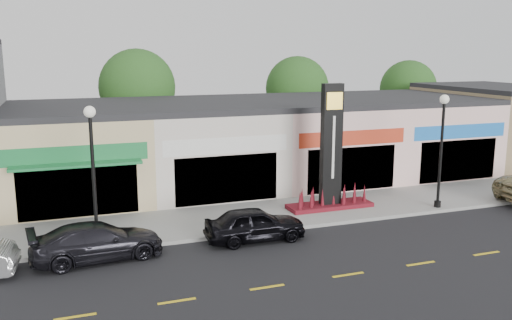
% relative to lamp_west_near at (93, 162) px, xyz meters
% --- Properties ---
extents(ground, '(120.00, 120.00, 0.00)m').
position_rel_lamp_west_near_xyz_m(ground, '(8.00, -2.50, -3.48)').
color(ground, black).
rests_on(ground, ground).
extents(sidewalk, '(52.00, 4.30, 0.15)m').
position_rel_lamp_west_near_xyz_m(sidewalk, '(8.00, 1.85, -3.40)').
color(sidewalk, gray).
rests_on(sidewalk, ground).
extents(curb, '(52.00, 0.20, 0.15)m').
position_rel_lamp_west_near_xyz_m(curb, '(8.00, -0.40, -3.40)').
color(curb, gray).
rests_on(curb, ground).
extents(shop_beige, '(7.00, 10.85, 4.80)m').
position_rel_lamp_west_near_xyz_m(shop_beige, '(-0.50, 8.96, -1.08)').
color(shop_beige, '#CCB182').
rests_on(shop_beige, ground).
extents(shop_cream, '(7.00, 10.01, 4.80)m').
position_rel_lamp_west_near_xyz_m(shop_cream, '(6.50, 8.97, -1.08)').
color(shop_cream, beige).
rests_on(shop_cream, ground).
extents(shop_pink_w, '(7.00, 10.01, 4.80)m').
position_rel_lamp_west_near_xyz_m(shop_pink_w, '(13.50, 8.97, -1.08)').
color(shop_pink_w, beige).
rests_on(shop_pink_w, ground).
extents(shop_pink_e, '(7.00, 10.01, 4.80)m').
position_rel_lamp_west_near_xyz_m(shop_pink_e, '(20.50, 8.97, -1.08)').
color(shop_pink_e, beige).
rests_on(shop_pink_e, ground).
extents(shop_tan, '(7.00, 10.01, 5.30)m').
position_rel_lamp_west_near_xyz_m(shop_tan, '(27.50, 8.98, -0.83)').
color(shop_tan, '#8E7352').
rests_on(shop_tan, ground).
extents(tree_rear_west, '(5.20, 5.20, 7.83)m').
position_rel_lamp_west_near_xyz_m(tree_rear_west, '(4.00, 17.00, 1.74)').
color(tree_rear_west, '#382619').
rests_on(tree_rear_west, ground).
extents(tree_rear_mid, '(4.80, 4.80, 7.29)m').
position_rel_lamp_west_near_xyz_m(tree_rear_mid, '(16.00, 17.00, 1.41)').
color(tree_rear_mid, '#382619').
rests_on(tree_rear_mid, ground).
extents(tree_rear_east, '(4.60, 4.60, 6.94)m').
position_rel_lamp_west_near_xyz_m(tree_rear_east, '(26.00, 17.00, 1.15)').
color(tree_rear_east, '#382619').
rests_on(tree_rear_east, ground).
extents(lamp_west_near, '(0.44, 0.44, 5.47)m').
position_rel_lamp_west_near_xyz_m(lamp_west_near, '(0.00, 0.00, 0.00)').
color(lamp_west_near, black).
rests_on(lamp_west_near, sidewalk).
extents(lamp_east_near, '(0.44, 0.44, 5.47)m').
position_rel_lamp_west_near_xyz_m(lamp_east_near, '(16.00, 0.00, 0.00)').
color(lamp_east_near, black).
rests_on(lamp_east_near, sidewalk).
extents(pylon_sign, '(4.20, 1.30, 6.00)m').
position_rel_lamp_west_near_xyz_m(pylon_sign, '(11.00, 1.70, -1.20)').
color(pylon_sign, '#5B0F0F').
rests_on(pylon_sign, sidewalk).
extents(car_dark_sedan, '(2.45, 4.98, 1.39)m').
position_rel_lamp_west_near_xyz_m(car_dark_sedan, '(-0.06, -1.08, -2.78)').
color(car_dark_sedan, black).
rests_on(car_dark_sedan, ground).
extents(car_black_sedan, '(1.70, 4.12, 1.40)m').
position_rel_lamp_west_near_xyz_m(car_black_sedan, '(6.13, -1.11, -2.78)').
color(car_black_sedan, black).
rests_on(car_black_sedan, ground).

